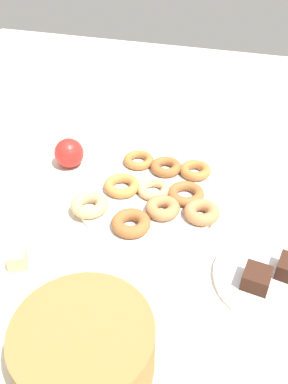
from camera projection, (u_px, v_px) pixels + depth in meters
ground_plane at (147, 198)px, 1.04m from camera, size 2.40×2.40×0.00m
donut_plate at (147, 196)px, 1.03m from camera, size 0.36×0.36×0.01m
donut_0 at (139, 160)px, 1.14m from camera, size 0.10×0.10×0.02m
donut_1 at (121, 187)px, 1.04m from camera, size 0.12×0.12×0.03m
donut_2 at (163, 208)px, 0.97m from camera, size 0.11×0.11×0.03m
donut_3 at (130, 223)px, 0.92m from camera, size 0.10×0.10×0.03m
donut_4 at (154, 189)px, 1.03m from camera, size 0.11×0.11×0.02m
donut_5 at (195, 170)px, 1.09m from camera, size 0.12×0.12×0.03m
donut_6 at (89, 205)px, 0.98m from camera, size 0.13×0.13×0.03m
donut_7 at (186, 194)px, 1.01m from camera, size 0.13×0.13×0.03m
donut_8 at (202, 212)px, 0.95m from camera, size 0.12×0.12×0.03m
donut_9 at (166, 167)px, 1.11m from camera, size 0.12×0.12×0.03m
cake_plate at (270, 279)px, 0.82m from camera, size 0.23×0.23×0.01m
brownie_far at (257, 278)px, 0.79m from camera, size 0.06×0.06×0.04m
basket at (84, 347)px, 0.65m from camera, size 0.32×0.32×0.10m
fruit_bowl at (6, 267)px, 0.84m from camera, size 0.20×0.20×0.03m
melon_chunk_left at (17, 260)px, 0.81m from camera, size 0.05×0.05×0.04m
apple at (69, 153)px, 1.13m from camera, size 0.08×0.08×0.08m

